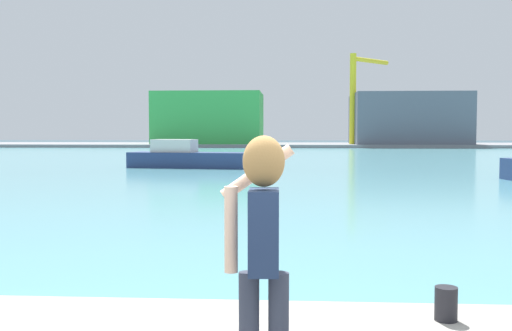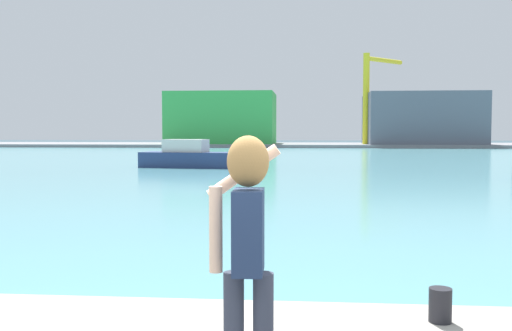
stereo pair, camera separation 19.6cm
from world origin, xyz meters
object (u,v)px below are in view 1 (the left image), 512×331
(harbor_bollard, at_px, (446,304))
(warehouse_right, at_px, (407,119))
(boat_moored, at_px, (186,157))
(person_photographer, at_px, (262,236))
(warehouse_left, at_px, (209,118))
(port_crane, at_px, (357,90))

(harbor_bollard, xyz_separation_m, warehouse_right, (16.94, 88.73, 3.68))
(harbor_bollard, relative_size, boat_moored, 0.04)
(person_photographer, distance_m, warehouse_left, 92.74)
(boat_moored, distance_m, warehouse_left, 57.73)
(harbor_bollard, height_order, warehouse_right, warehouse_right)
(warehouse_right, bearing_deg, boat_moored, -114.57)
(person_photographer, xyz_separation_m, warehouse_right, (18.58, 90.32, 2.78))
(boat_moored, bearing_deg, harbor_bollard, -66.62)
(boat_moored, relative_size, port_crane, 0.58)
(harbor_bollard, height_order, boat_moored, boat_moored)
(boat_moored, height_order, warehouse_left, warehouse_left)
(boat_moored, xyz_separation_m, port_crane, (17.26, 54.09, 8.33))
(boat_moored, bearing_deg, warehouse_left, 105.44)
(person_photographer, relative_size, warehouse_left, 0.10)
(harbor_bollard, xyz_separation_m, boat_moored, (-8.59, 32.89, -0.10))
(port_crane, bearing_deg, warehouse_left, 172.61)
(warehouse_left, height_order, port_crane, port_crane)
(warehouse_right, xyz_separation_m, port_crane, (-8.26, -1.74, 4.54))
(warehouse_left, bearing_deg, harbor_bollard, -80.37)
(boat_moored, bearing_deg, warehouse_right, 74.18)
(harbor_bollard, bearing_deg, warehouse_left, 99.63)
(boat_moored, xyz_separation_m, warehouse_left, (-6.71, 57.20, 3.97))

